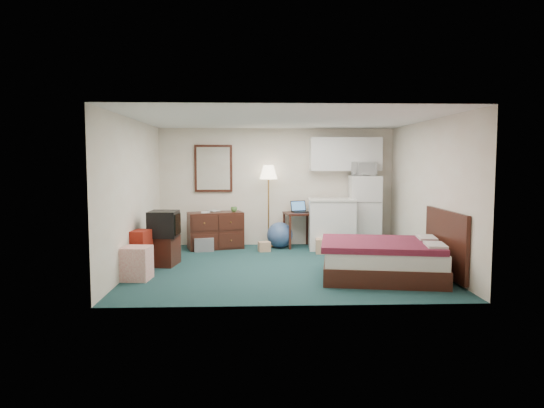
{
  "coord_description": "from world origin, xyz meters",
  "views": [
    {
      "loc": [
        -0.5,
        -8.15,
        1.8
      ],
      "look_at": [
        -0.18,
        0.11,
        1.07
      ],
      "focal_mm": 32.0,
      "sensor_mm": 36.0,
      "label": 1
    }
  ],
  "objects_px": {
    "desk": "(299,230)",
    "bed": "(382,260)",
    "tv_stand": "(162,251)",
    "suitcase": "(141,250)",
    "floor_lamp": "(268,206)",
    "dresser": "(215,230)",
    "kitchen_counter": "(332,225)",
    "fridge": "(365,211)"
  },
  "relations": [
    {
      "from": "desk",
      "to": "tv_stand",
      "type": "bearing_deg",
      "value": -156.62
    },
    {
      "from": "dresser",
      "to": "bed",
      "type": "xyz_separation_m",
      "value": [
        2.77,
        -2.69,
        -0.09
      ]
    },
    {
      "from": "dresser",
      "to": "tv_stand",
      "type": "relative_size",
      "value": 2.02
    },
    {
      "from": "dresser",
      "to": "floor_lamp",
      "type": "distance_m",
      "value": 1.22
    },
    {
      "from": "desk",
      "to": "suitcase",
      "type": "relative_size",
      "value": 1.09
    },
    {
      "from": "tv_stand",
      "to": "suitcase",
      "type": "distance_m",
      "value": 0.52
    },
    {
      "from": "desk",
      "to": "tv_stand",
      "type": "relative_size",
      "value": 1.33
    },
    {
      "from": "desk",
      "to": "kitchen_counter",
      "type": "distance_m",
      "value": 0.72
    },
    {
      "from": "tv_stand",
      "to": "bed",
      "type": "bearing_deg",
      "value": -8.11
    },
    {
      "from": "desk",
      "to": "tv_stand",
      "type": "distance_m",
      "value": 3.06
    },
    {
      "from": "kitchen_counter",
      "to": "bed",
      "type": "relative_size",
      "value": 0.56
    },
    {
      "from": "desk",
      "to": "fridge",
      "type": "xyz_separation_m",
      "value": [
        1.38,
        -0.05,
        0.39
      ]
    },
    {
      "from": "floor_lamp",
      "to": "suitcase",
      "type": "bearing_deg",
      "value": -134.49
    },
    {
      "from": "fridge",
      "to": "suitcase",
      "type": "bearing_deg",
      "value": -150.07
    },
    {
      "from": "kitchen_counter",
      "to": "bed",
      "type": "bearing_deg",
      "value": -77.78
    },
    {
      "from": "kitchen_counter",
      "to": "bed",
      "type": "xyz_separation_m",
      "value": [
        0.37,
        -2.55,
        -0.22
      ]
    },
    {
      "from": "fridge",
      "to": "bed",
      "type": "distance_m",
      "value": 2.82
    },
    {
      "from": "desk",
      "to": "bed",
      "type": "height_order",
      "value": "desk"
    },
    {
      "from": "dresser",
      "to": "desk",
      "type": "xyz_separation_m",
      "value": [
        1.74,
        0.12,
        -0.01
      ]
    },
    {
      "from": "tv_stand",
      "to": "suitcase",
      "type": "height_order",
      "value": "suitcase"
    },
    {
      "from": "floor_lamp",
      "to": "bed",
      "type": "bearing_deg",
      "value": -60.1
    },
    {
      "from": "tv_stand",
      "to": "dresser",
      "type": "bearing_deg",
      "value": 72.24
    },
    {
      "from": "kitchen_counter",
      "to": "suitcase",
      "type": "height_order",
      "value": "kitchen_counter"
    },
    {
      "from": "desk",
      "to": "bed",
      "type": "bearing_deg",
      "value": -80.19
    },
    {
      "from": "kitchen_counter",
      "to": "suitcase",
      "type": "distance_m",
      "value": 3.93
    },
    {
      "from": "desk",
      "to": "suitcase",
      "type": "height_order",
      "value": "desk"
    },
    {
      "from": "bed",
      "to": "tv_stand",
      "type": "distance_m",
      "value": 3.74
    },
    {
      "from": "bed",
      "to": "tv_stand",
      "type": "relative_size",
      "value": 3.25
    },
    {
      "from": "bed",
      "to": "suitcase",
      "type": "height_order",
      "value": "suitcase"
    },
    {
      "from": "kitchen_counter",
      "to": "bed",
      "type": "distance_m",
      "value": 2.58
    },
    {
      "from": "fridge",
      "to": "tv_stand",
      "type": "relative_size",
      "value": 2.74
    },
    {
      "from": "fridge",
      "to": "desk",
      "type": "bearing_deg",
      "value": -178.57
    },
    {
      "from": "kitchen_counter",
      "to": "desk",
      "type": "bearing_deg",
      "value": 161.65
    },
    {
      "from": "floor_lamp",
      "to": "suitcase",
      "type": "xyz_separation_m",
      "value": [
        -2.17,
        -2.21,
        -0.52
      ]
    },
    {
      "from": "dresser",
      "to": "tv_stand",
      "type": "height_order",
      "value": "dresser"
    },
    {
      "from": "desk",
      "to": "suitcase",
      "type": "distance_m",
      "value": 3.53
    },
    {
      "from": "kitchen_counter",
      "to": "bed",
      "type": "height_order",
      "value": "kitchen_counter"
    },
    {
      "from": "dresser",
      "to": "fridge",
      "type": "height_order",
      "value": "fridge"
    },
    {
      "from": "kitchen_counter",
      "to": "tv_stand",
      "type": "bearing_deg",
      "value": -152.09
    },
    {
      "from": "floor_lamp",
      "to": "kitchen_counter",
      "type": "height_order",
      "value": "floor_lamp"
    },
    {
      "from": "desk",
      "to": "suitcase",
      "type": "xyz_separation_m",
      "value": [
        -2.81,
        -2.13,
        -0.03
      ]
    },
    {
      "from": "floor_lamp",
      "to": "desk",
      "type": "distance_m",
      "value": 0.81
    }
  ]
}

